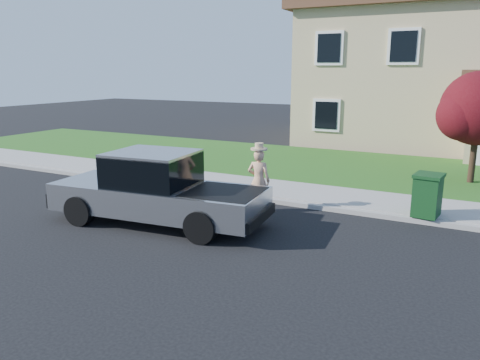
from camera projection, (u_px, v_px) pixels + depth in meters
name	position (u px, v px, depth m)	size (l,w,h in m)	color
ground	(250.00, 239.00, 10.28)	(80.00, 80.00, 0.00)	black
curb	(333.00, 209.00, 12.32)	(40.00, 0.20, 0.12)	gray
sidewalk	(344.00, 198.00, 13.27)	(40.00, 2.00, 0.15)	gray
lawn	(377.00, 170.00, 17.16)	(40.00, 7.00, 0.10)	#1D4C15
house	(420.00, 80.00, 23.12)	(14.00, 11.30, 6.85)	tan
pickup_truck	(157.00, 191.00, 11.18)	(5.47, 2.32, 1.75)	black
woman	(259.00, 179.00, 12.16)	(0.64, 0.46, 1.81)	#E7AB7E
ornamental_tree	(480.00, 112.00, 14.59)	(2.57, 2.32, 3.52)	black
trash_bin	(427.00, 195.00, 11.34)	(0.72, 0.80, 1.04)	#0E3515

